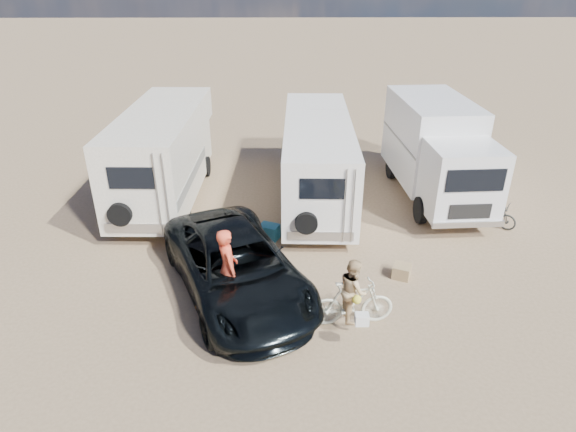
{
  "coord_description": "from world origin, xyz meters",
  "views": [
    {
      "loc": [
        -1.28,
        -8.25,
        7.27
      ],
      "look_at": [
        -1.15,
        3.3,
        1.3
      ],
      "focal_mm": 30.66,
      "sensor_mm": 36.0,
      "label": 1
    }
  ],
  "objects_px": {
    "bike_parked": "(492,213)",
    "rider_woman": "(353,296)",
    "box_truck": "(438,153)",
    "rider_man": "(228,274)",
    "bike_man": "(229,293)",
    "cooler": "(269,232)",
    "bike_woman": "(352,303)",
    "crate": "(402,271)",
    "dark_suv": "(236,267)",
    "rv_left": "(164,157)",
    "rv_main": "(317,162)"
  },
  "relations": [
    {
      "from": "bike_parked",
      "to": "rider_woman",
      "type": "bearing_deg",
      "value": 173.93
    },
    {
      "from": "rider_man",
      "to": "rv_main",
      "type": "bearing_deg",
      "value": -41.65
    },
    {
      "from": "rider_man",
      "to": "crate",
      "type": "relative_size",
      "value": 4.47
    },
    {
      "from": "rider_woman",
      "to": "rv_main",
      "type": "bearing_deg",
      "value": -1.86
    },
    {
      "from": "rv_main",
      "to": "dark_suv",
      "type": "relative_size",
      "value": 1.34
    },
    {
      "from": "box_truck",
      "to": "rider_man",
      "type": "xyz_separation_m",
      "value": [
        -6.43,
        -6.12,
        -0.64
      ]
    },
    {
      "from": "bike_parked",
      "to": "cooler",
      "type": "distance_m",
      "value": 6.89
    },
    {
      "from": "bike_woman",
      "to": "rider_woman",
      "type": "distance_m",
      "value": 0.19
    },
    {
      "from": "bike_parked",
      "to": "cooler",
      "type": "xyz_separation_m",
      "value": [
        -6.84,
        -0.77,
        -0.18
      ]
    },
    {
      "from": "rv_left",
      "to": "bike_parked",
      "type": "height_order",
      "value": "rv_left"
    },
    {
      "from": "rv_main",
      "to": "rv_left",
      "type": "bearing_deg",
      "value": -179.11
    },
    {
      "from": "cooler",
      "to": "bike_parked",
      "type": "bearing_deg",
      "value": 30.07
    },
    {
      "from": "rv_left",
      "to": "bike_man",
      "type": "distance_m",
      "value": 6.79
    },
    {
      "from": "rider_man",
      "to": "rider_woman",
      "type": "distance_m",
      "value": 2.85
    },
    {
      "from": "dark_suv",
      "to": "cooler",
      "type": "height_order",
      "value": "dark_suv"
    },
    {
      "from": "rv_left",
      "to": "crate",
      "type": "relative_size",
      "value": 15.65
    },
    {
      "from": "rider_woman",
      "to": "bike_parked",
      "type": "relative_size",
      "value": 0.99
    },
    {
      "from": "dark_suv",
      "to": "rv_left",
      "type": "bearing_deg",
      "value": 93.65
    },
    {
      "from": "bike_woman",
      "to": "crate",
      "type": "height_order",
      "value": "bike_woman"
    },
    {
      "from": "bike_parked",
      "to": "cooler",
      "type": "relative_size",
      "value": 2.73
    },
    {
      "from": "rider_woman",
      "to": "crate",
      "type": "bearing_deg",
      "value": -45.27
    },
    {
      "from": "dark_suv",
      "to": "crate",
      "type": "bearing_deg",
      "value": -14.8
    },
    {
      "from": "dark_suv",
      "to": "rider_woman",
      "type": "bearing_deg",
      "value": -47.54
    },
    {
      "from": "dark_suv",
      "to": "bike_parked",
      "type": "xyz_separation_m",
      "value": [
        7.56,
        3.46,
        -0.37
      ]
    },
    {
      "from": "rider_man",
      "to": "bike_woman",
      "type": "bearing_deg",
      "value": -121.72
    },
    {
      "from": "box_truck",
      "to": "bike_parked",
      "type": "xyz_separation_m",
      "value": [
        1.26,
        -2.05,
        -1.21
      ]
    },
    {
      "from": "rv_left",
      "to": "bike_man",
      "type": "height_order",
      "value": "rv_left"
    },
    {
      "from": "box_truck",
      "to": "bike_woman",
      "type": "xyz_separation_m",
      "value": [
        -3.65,
        -6.7,
        -1.04
      ]
    },
    {
      "from": "rv_main",
      "to": "bike_man",
      "type": "bearing_deg",
      "value": -109.8
    },
    {
      "from": "dark_suv",
      "to": "bike_parked",
      "type": "bearing_deg",
      "value": 1.12
    },
    {
      "from": "bike_woman",
      "to": "bike_parked",
      "type": "height_order",
      "value": "bike_woman"
    },
    {
      "from": "rider_woman",
      "to": "crate",
      "type": "distance_m",
      "value": 2.45
    },
    {
      "from": "bike_man",
      "to": "rider_man",
      "type": "relative_size",
      "value": 0.85
    },
    {
      "from": "rider_woman",
      "to": "cooler",
      "type": "height_order",
      "value": "rider_woman"
    },
    {
      "from": "rider_woman",
      "to": "bike_man",
      "type": "bearing_deg",
      "value": 73.13
    },
    {
      "from": "rider_man",
      "to": "dark_suv",
      "type": "bearing_deg",
      "value": -32.11
    },
    {
      "from": "rv_main",
      "to": "rider_man",
      "type": "relative_size",
      "value": 3.85
    },
    {
      "from": "rv_main",
      "to": "bike_parked",
      "type": "height_order",
      "value": "rv_main"
    },
    {
      "from": "bike_woman",
      "to": "bike_parked",
      "type": "distance_m",
      "value": 6.76
    },
    {
      "from": "cooler",
      "to": "rv_main",
      "type": "bearing_deg",
      "value": 84.11
    },
    {
      "from": "rv_main",
      "to": "crate",
      "type": "bearing_deg",
      "value": -66.34
    },
    {
      "from": "rv_left",
      "to": "bike_man",
      "type": "xyz_separation_m",
      "value": [
        2.7,
        -6.13,
        -1.09
      ]
    },
    {
      "from": "bike_man",
      "to": "bike_woman",
      "type": "relative_size",
      "value": 0.88
    },
    {
      "from": "bike_woman",
      "to": "cooler",
      "type": "xyz_separation_m",
      "value": [
        -1.93,
        3.88,
        -0.34
      ]
    },
    {
      "from": "rv_left",
      "to": "box_truck",
      "type": "height_order",
      "value": "box_truck"
    },
    {
      "from": "rv_left",
      "to": "crate",
      "type": "distance_m",
      "value": 8.66
    },
    {
      "from": "bike_man",
      "to": "cooler",
      "type": "bearing_deg",
      "value": -34.41
    },
    {
      "from": "bike_parked",
      "to": "crate",
      "type": "height_order",
      "value": "bike_parked"
    },
    {
      "from": "bike_man",
      "to": "bike_woman",
      "type": "xyz_separation_m",
      "value": [
        2.78,
        -0.58,
        0.13
      ]
    },
    {
      "from": "rv_left",
      "to": "crate",
      "type": "bearing_deg",
      "value": -33.46
    }
  ]
}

